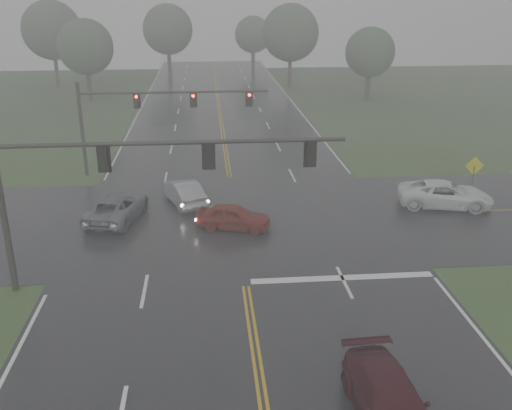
{
  "coord_description": "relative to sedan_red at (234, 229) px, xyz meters",
  "views": [
    {
      "loc": [
        -1.57,
        -8.56,
        12.49
      ],
      "look_at": [
        0.64,
        16.0,
        3.15
      ],
      "focal_mm": 40.0,
      "sensor_mm": 36.0,
      "label": 1
    }
  ],
  "objects": [
    {
      "name": "main_road",
      "position": [
        0.19,
        -0.66,
        0.0
      ],
      "size": [
        18.0,
        160.0,
        0.02
      ],
      "primitive_type": "cube",
      "color": "black",
      "rests_on": "ground"
    },
    {
      "name": "cross_street",
      "position": [
        0.19,
        1.34,
        0.0
      ],
      "size": [
        120.0,
        14.0,
        0.02
      ],
      "primitive_type": "cube",
      "color": "black",
      "rests_on": "ground"
    },
    {
      "name": "stop_bar",
      "position": [
        4.69,
        -6.26,
        0.0
      ],
      "size": [
        8.5,
        0.5,
        0.01
      ],
      "primitive_type": "cube",
      "color": "white",
      "rests_on": "ground"
    },
    {
      "name": "sedan_red",
      "position": [
        0.0,
        0.0,
        0.0
      ],
      "size": [
        4.42,
        2.75,
        1.4
      ],
      "primitive_type": "imported",
      "rotation": [
        0.0,
        0.0,
        1.29
      ],
      "color": "maroon",
      "rests_on": "ground"
    },
    {
      "name": "sedan_silver",
      "position": [
        -2.87,
        4.28,
        0.0
      ],
      "size": [
        3.01,
        4.75,
        1.48
      ],
      "primitive_type": "imported",
      "rotation": [
        0.0,
        0.0,
        3.49
      ],
      "color": "#919498",
      "rests_on": "ground"
    },
    {
      "name": "car_grey",
      "position": [
        -6.61,
        2.0,
        0.0
      ],
      "size": [
        3.62,
        5.72,
        1.47
      ],
      "primitive_type": "imported",
      "rotation": [
        0.0,
        0.0,
        2.9
      ],
      "color": "slate",
      "rests_on": "ground"
    },
    {
      "name": "pickup_white",
      "position": [
        13.06,
        2.33,
        0.0
      ],
      "size": [
        6.06,
        3.76,
        1.56
      ],
      "primitive_type": "imported",
      "rotation": [
        0.0,
        0.0,
        1.35
      ],
      "color": "white",
      "rests_on": "ground"
    },
    {
      "name": "signal_gantry_near",
      "position": [
        -5.42,
        -6.0,
        5.25
      ],
      "size": [
        14.67,
        0.32,
        7.42
      ],
      "color": "black",
      "rests_on": "ground"
    },
    {
      "name": "signal_gantry_far",
      "position": [
        -5.85,
        10.85,
        4.68
      ],
      "size": [
        13.18,
        0.33,
        6.61
      ],
      "color": "black",
      "rests_on": "ground"
    },
    {
      "name": "sign_diamond_east",
      "position": [
        15.1,
        3.18,
        1.95
      ],
      "size": [
        1.2,
        0.09,
        2.89
      ],
      "rotation": [
        0.0,
        0.0,
        -0.0
      ],
      "color": "black",
      "rests_on": "ground"
    },
    {
      "name": "tree_nw_a",
      "position": [
        -15.05,
        40.89,
        6.22
      ],
      "size": [
        6.44,
        6.44,
        9.46
      ],
      "color": "#352922",
      "rests_on": "ground"
    },
    {
      "name": "tree_ne_a",
      "position": [
        10.09,
        47.9,
        7.18
      ],
      "size": [
        7.43,
        7.43,
        10.91
      ],
      "color": "#352922",
      "rests_on": "ground"
    },
    {
      "name": "tree_n_mid",
      "position": [
        -6.47,
        58.59,
        7.03
      ],
      "size": [
        7.27,
        7.27,
        10.69
      ],
      "color": "#352922",
      "rests_on": "ground"
    },
    {
      "name": "tree_e_near",
      "position": [
        18.1,
        38.06,
        5.6
      ],
      "size": [
        5.8,
        5.8,
        8.52
      ],
      "color": "#352922",
      "rests_on": "ground"
    },
    {
      "name": "tree_nw_b",
      "position": [
        -21.27,
        51.49,
        7.47
      ],
      "size": [
        7.72,
        7.72,
        11.34
      ],
      "color": "#352922",
      "rests_on": "ground"
    },
    {
      "name": "tree_n_far",
      "position": [
        6.72,
        66.34,
        5.67
      ],
      "size": [
        5.88,
        5.88,
        8.64
      ],
      "color": "#352922",
      "rests_on": "ground"
    }
  ]
}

